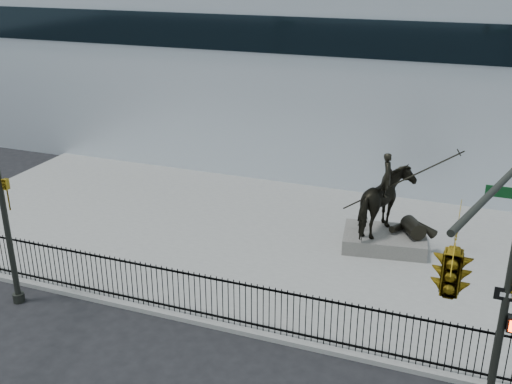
% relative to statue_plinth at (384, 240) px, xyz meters
% --- Properties ---
extents(ground, '(120.00, 120.00, 0.00)m').
position_rel_statue_plinth_xyz_m(ground, '(-3.26, -7.87, -0.43)').
color(ground, black).
rests_on(ground, ground).
extents(plaza, '(30.00, 12.00, 0.15)m').
position_rel_statue_plinth_xyz_m(plaza, '(-3.26, -0.87, -0.36)').
color(plaza, gray).
rests_on(plaza, ground).
extents(building, '(44.00, 14.00, 9.00)m').
position_rel_statue_plinth_xyz_m(building, '(-3.26, 12.13, 4.07)').
color(building, silver).
rests_on(building, ground).
extents(picket_fence, '(22.10, 0.10, 1.50)m').
position_rel_statue_plinth_xyz_m(picket_fence, '(-3.26, -6.62, 0.47)').
color(picket_fence, black).
rests_on(picket_fence, plaza).
extents(statue_plinth, '(3.26, 2.48, 0.56)m').
position_rel_statue_plinth_xyz_m(statue_plinth, '(0.00, 0.00, 0.00)').
color(statue_plinth, '#54514D').
rests_on(statue_plinth, plaza).
extents(equestrian_statue, '(3.80, 2.64, 3.25)m').
position_rel_statue_plinth_xyz_m(equestrian_statue, '(0.06, 0.01, 1.45)').
color(equestrian_statue, black).
rests_on(equestrian_statue, statue_plinth).
extents(traffic_signal_right, '(2.17, 6.86, 7.00)m').
position_rel_statue_plinth_xyz_m(traffic_signal_right, '(3.21, -9.87, 4.42)').
color(traffic_signal_right, black).
rests_on(traffic_signal_right, ground).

